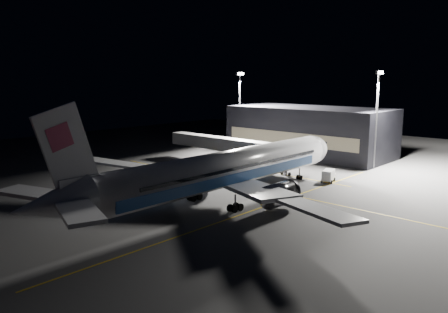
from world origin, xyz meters
name	(u,v)px	position (x,y,z in m)	size (l,w,h in m)	color
ground	(227,201)	(0.00, 0.00, 0.00)	(200.00, 200.00, 0.00)	#4C4C4F
guide_line_main	(266,190)	(10.00, 0.00, 0.01)	(0.25, 80.00, 0.01)	gold
guide_line_cross	(257,209)	(0.00, -6.00, 0.01)	(70.00, 0.25, 0.01)	gold
guide_line_side	(263,171)	(22.00, 10.00, 0.01)	(0.25, 40.00, 0.01)	gold
airliner	(223,170)	(-1.08, 0.00, 5.16)	(61.48, 54.22, 16.64)	silver
terminal	(309,131)	(45.98, 14.00, 6.00)	(18.12, 40.00, 12.00)	black
jet_bridge	(234,145)	(22.00, 18.06, 4.58)	(3.60, 34.40, 6.30)	#B2B2B7
floodlight_mast_north	(240,104)	(40.00, 31.99, 12.37)	(2.40, 0.68, 20.70)	#59595E
floodlight_mast_south	(377,111)	(40.00, -6.01, 12.37)	(2.40, 0.67, 20.70)	#59595E
service_truck	(329,175)	(22.87, -4.94, 1.23)	(4.79, 2.98, 2.29)	white
baggage_tug	(159,179)	(0.20, 17.30, 0.91)	(2.88, 2.39, 1.97)	black
safety_cone_a	(188,181)	(4.41, 14.00, 0.32)	(0.43, 0.43, 0.64)	#F3420A
safety_cone_b	(233,189)	(5.88, 4.00, 0.27)	(0.36, 0.36, 0.54)	#F3420A
safety_cone_c	(158,188)	(-2.87, 13.69, 0.29)	(0.38, 0.38, 0.57)	#F3420A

